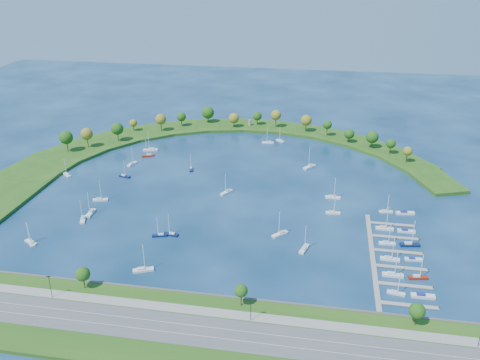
% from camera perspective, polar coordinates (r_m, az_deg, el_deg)
% --- Properties ---
extents(ground, '(700.00, 700.00, 0.00)m').
position_cam_1_polar(ground, '(294.98, -1.12, -1.03)').
color(ground, '#07233E').
rests_on(ground, ground).
extents(south_shoreline, '(420.00, 43.10, 11.60)m').
position_cam_1_polar(south_shoreline, '(193.70, -8.32, -16.20)').
color(south_shoreline, '#214E15').
rests_on(south_shoreline, ground).
extents(breakwater, '(286.74, 247.64, 2.00)m').
position_cam_1_polar(breakwater, '(348.67, -7.10, 3.05)').
color(breakwater, '#214E15').
rests_on(breakwater, ground).
extents(breakwater_trees, '(236.09, 91.07, 14.94)m').
position_cam_1_polar(breakwater_trees, '(374.00, -2.09, 6.26)').
color(breakwater_trees, '#382314').
rests_on(breakwater_trees, breakwater).
extents(harbor_tower, '(2.60, 2.60, 4.68)m').
position_cam_1_polar(harbor_tower, '(400.58, 1.12, 6.57)').
color(harbor_tower, gray).
rests_on(harbor_tower, breakwater).
extents(dock_system, '(24.28, 82.00, 1.60)m').
position_cam_1_polar(dock_system, '(239.12, 16.65, -8.57)').
color(dock_system, gray).
rests_on(dock_system, ground).
extents(moored_boat_0, '(7.45, 4.05, 10.56)m').
position_cam_1_polar(moored_boat_0, '(249.40, -9.17, -6.19)').
color(moored_boat_0, '#0A1844').
rests_on(moored_boat_0, ground).
extents(moored_boat_1, '(7.77, 2.69, 11.22)m').
position_cam_1_polar(moored_boat_1, '(249.39, -7.91, -6.10)').
color(moored_boat_1, '#0A1844').
rests_on(moored_boat_1, ground).
extents(moored_boat_2, '(7.88, 2.97, 11.30)m').
position_cam_1_polar(moored_boat_2, '(271.44, 10.56, -3.63)').
color(moored_boat_2, white).
rests_on(moored_boat_2, ground).
extents(moored_boat_3, '(5.03, 8.58, 12.19)m').
position_cam_1_polar(moored_boat_3, '(272.73, -17.50, -4.26)').
color(moored_boat_3, white).
rests_on(moored_boat_3, ground).
extents(moored_boat_4, '(4.17, 7.86, 11.13)m').
position_cam_1_polar(moored_boat_4, '(322.45, -5.61, 1.30)').
color(moored_boat_4, '#0A1844').
rests_on(moored_boat_4, ground).
extents(moored_boat_5, '(6.64, 6.55, 10.71)m').
position_cam_1_polar(moored_boat_5, '(259.97, -22.76, -6.60)').
color(moored_boat_5, white).
rests_on(moored_boat_5, ground).
extents(moored_boat_6, '(4.89, 8.74, 12.38)m').
position_cam_1_polar(moored_boat_6, '(336.43, -12.21, 1.85)').
color(moored_boat_6, white).
rests_on(moored_boat_6, ground).
extents(moored_boat_7, '(8.64, 2.99, 12.49)m').
position_cam_1_polar(moored_boat_7, '(368.14, 3.21, 4.35)').
color(moored_boat_7, white).
rests_on(moored_boat_7, ground).
extents(moored_boat_8, '(7.66, 5.27, 11.06)m').
position_cam_1_polar(moored_boat_8, '(260.70, -22.78, -6.51)').
color(moored_boat_8, white).
rests_on(moored_boat_8, ground).
extents(moored_boat_9, '(4.76, 8.83, 12.51)m').
position_cam_1_polar(moored_boat_9, '(237.44, 7.34, -7.73)').
color(moored_boat_9, white).
rests_on(moored_boat_9, ground).
extents(moored_boat_10, '(8.00, 8.10, 13.08)m').
position_cam_1_polar(moored_boat_10, '(247.96, 4.61, -6.10)').
color(moored_boat_10, white).
rests_on(moored_boat_10, ground).
extents(moored_boat_11, '(10.41, 5.44, 14.74)m').
position_cam_1_polar(moored_boat_11, '(358.62, -10.16, 3.46)').
color(moored_boat_11, white).
rests_on(moored_boat_11, ground).
extents(moored_boat_12, '(8.26, 9.23, 14.27)m').
position_cam_1_polar(moored_boat_12, '(327.24, 7.96, 1.55)').
color(moored_boat_12, white).
rests_on(moored_boat_12, ground).
extents(moored_boat_13, '(8.67, 4.54, 12.28)m').
position_cam_1_polar(moored_boat_13, '(291.51, -15.67, -2.12)').
color(moored_boat_13, white).
rests_on(moored_boat_13, ground).
extents(moored_boat_14, '(6.45, 8.32, 12.30)m').
position_cam_1_polar(moored_boat_14, '(289.49, -1.55, -1.35)').
color(moored_boat_14, white).
rests_on(moored_boat_14, ground).
extents(moored_boat_15, '(8.51, 2.39, 12.50)m').
position_cam_1_polar(moored_boat_15, '(288.27, 10.54, -1.89)').
color(moored_boat_15, white).
rests_on(moored_boat_15, ground).
extents(moored_boat_16, '(7.89, 3.93, 11.17)m').
position_cam_1_polar(moored_boat_16, '(318.67, -13.05, 0.48)').
color(moored_boat_16, '#0A1844').
rests_on(moored_boat_16, ground).
extents(moored_boat_17, '(2.88, 9.08, 13.21)m').
position_cam_1_polar(moored_boat_17, '(278.11, -16.67, -3.57)').
color(moored_boat_17, white).
rests_on(moored_boat_17, ground).
extents(moored_boat_18, '(8.73, 5.92, 12.57)m').
position_cam_1_polar(moored_boat_18, '(348.53, -10.46, 2.80)').
color(moored_boat_18, maroon).
rests_on(moored_boat_18, ground).
extents(moored_boat_19, '(9.35, 5.94, 13.36)m').
position_cam_1_polar(moored_boat_19, '(225.11, -11.00, -9.98)').
color(moored_boat_19, white).
rests_on(moored_boat_19, ground).
extents(moored_boat_20, '(7.54, 6.66, 11.60)m').
position_cam_1_polar(moored_boat_20, '(330.74, -19.15, 0.62)').
color(moored_boat_20, white).
rests_on(moored_boat_20, ground).
extents(moored_boat_21, '(7.10, 6.43, 11.03)m').
position_cam_1_polar(moored_boat_21, '(372.47, 4.62, 4.54)').
color(moored_boat_21, white).
rests_on(moored_boat_21, ground).
extents(docked_boat_0, '(7.43, 3.17, 10.59)m').
position_cam_1_polar(docked_boat_0, '(217.45, 17.38, -12.13)').
color(docked_boat_0, white).
rests_on(docked_boat_0, ground).
extents(docked_boat_1, '(9.47, 2.86, 1.92)m').
position_cam_1_polar(docked_boat_1, '(219.19, 20.14, -12.30)').
color(docked_boat_1, white).
rests_on(docked_boat_1, ground).
extents(docked_boat_2, '(8.96, 2.74, 13.07)m').
position_cam_1_polar(docked_boat_2, '(227.70, 17.04, -10.25)').
color(docked_boat_2, white).
rests_on(docked_boat_2, ground).
extents(docked_boat_3, '(8.50, 3.67, 12.09)m').
position_cam_1_polar(docked_boat_3, '(229.56, 19.67, -10.36)').
color(docked_boat_3, maroon).
rests_on(docked_boat_3, ground).
extents(docked_boat_4, '(8.70, 2.76, 12.65)m').
position_cam_1_polar(docked_boat_4, '(238.14, 16.74, -8.57)').
color(docked_boat_4, white).
rests_on(docked_boat_4, ground).
extents(docked_boat_5, '(7.93, 2.72, 1.59)m').
position_cam_1_polar(docked_boat_5, '(241.46, 19.17, -8.54)').
color(docked_boat_5, white).
rests_on(docked_boat_5, ground).
extents(docked_boat_6, '(7.90, 2.79, 11.39)m').
position_cam_1_polar(docked_boat_6, '(249.90, 16.44, -6.88)').
color(docked_boat_6, white).
rests_on(docked_boat_6, ground).
extents(docked_boat_7, '(9.59, 3.99, 13.67)m').
position_cam_1_polar(docked_boat_7, '(251.82, 18.81, -6.94)').
color(docked_boat_7, '#0A1844').
rests_on(docked_boat_7, ground).
extents(docked_boat_8, '(8.87, 2.58, 12.99)m').
position_cam_1_polar(docked_boat_8, '(262.19, 16.16, -5.28)').
color(docked_boat_8, white).
rests_on(docked_boat_8, ground).
extents(docked_boat_9, '(8.68, 2.57, 1.76)m').
position_cam_1_polar(docked_boat_9, '(263.23, 18.43, -5.54)').
color(docked_boat_9, white).
rests_on(docked_boat_9, ground).
extents(docked_boat_10, '(7.34, 2.95, 10.48)m').
position_cam_1_polar(docked_boat_10, '(279.34, 16.32, -3.41)').
color(docked_boat_10, white).
rests_on(docked_boat_10, ground).
extents(docked_boat_11, '(9.95, 4.15, 1.97)m').
position_cam_1_polar(docked_boat_11, '(280.70, 18.32, -3.58)').
color(docked_boat_11, white).
rests_on(docked_boat_11, ground).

